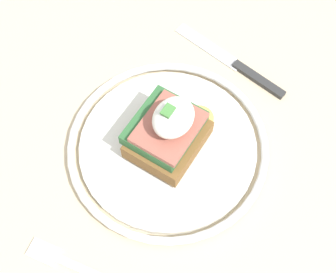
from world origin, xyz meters
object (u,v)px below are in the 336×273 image
fork (77,267)px  knife (238,66)px  sandwich (169,131)px  plate (168,146)px

fork → knife: size_ratio=0.75×
sandwich → fork: 0.19m
knife → fork: bearing=176.2°
plate → knife: size_ratio=1.37×
plate → knife: (0.16, -0.01, -0.01)m
plate → fork: plate is taller
sandwich → fork: size_ratio=0.84×
sandwich → knife: 0.17m
fork → knife: bearing=-3.8°
sandwich → knife: size_ratio=0.63×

